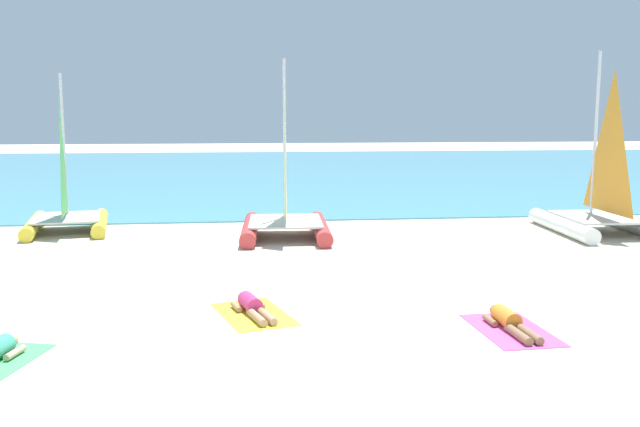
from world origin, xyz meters
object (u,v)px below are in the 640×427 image
(sailboat_yellow, at_px, (66,208))
(towel_middle, at_px, (254,314))
(sailboat_red, at_px, (285,211))
(sailboat_white, at_px, (600,207))
(towel_right, at_px, (511,330))
(sunbather_right, at_px, (510,321))
(sunbather_middle, at_px, (253,306))

(sailboat_yellow, xyz_separation_m, towel_middle, (5.47, -9.32, -0.70))
(sailboat_red, distance_m, sailboat_white, 9.34)
(towel_middle, relative_size, towel_right, 1.00)
(sailboat_white, distance_m, towel_middle, 12.67)
(sailboat_yellow, distance_m, towel_middle, 10.83)
(towel_right, distance_m, sunbather_right, 0.14)
(sailboat_white, height_order, sunbather_middle, sailboat_white)
(sailboat_white, relative_size, sunbather_right, 3.44)
(sailboat_red, xyz_separation_m, towel_middle, (-1.05, -7.64, -0.76))
(towel_right, xyz_separation_m, sunbather_right, (-0.00, 0.07, 0.13))
(sailboat_red, distance_m, towel_right, 9.60)
(sailboat_red, xyz_separation_m, sunbather_right, (3.17, -8.97, -0.63))
(sailboat_yellow, xyz_separation_m, sunbather_middle, (5.45, -9.26, -0.58))
(sailboat_yellow, xyz_separation_m, towel_right, (9.69, -10.71, -0.70))
(sailboat_white, xyz_separation_m, sunbather_right, (-6.16, -8.54, -0.67))
(sailboat_yellow, distance_m, sunbather_middle, 10.76)
(sailboat_red, distance_m, towel_middle, 7.75)
(sailboat_yellow, height_order, towel_middle, sailboat_yellow)
(sailboat_white, bearing_deg, sunbather_right, -123.22)
(sailboat_red, height_order, towel_middle, sailboat_red)
(sunbather_middle, relative_size, sunbather_right, 0.99)
(sunbather_middle, height_order, sunbather_right, same)
(sailboat_red, height_order, sunbather_right, sailboat_red)
(sunbather_right, bearing_deg, sailboat_white, 51.18)
(towel_right, bearing_deg, sailboat_yellow, 132.14)
(towel_middle, distance_m, towel_right, 4.45)
(sailboat_yellow, relative_size, sunbather_middle, 3.07)
(towel_middle, xyz_separation_m, sunbather_right, (4.22, -1.32, 0.13))
(sailboat_yellow, relative_size, sailboat_red, 0.93)
(towel_right, height_order, sunbather_right, sunbather_right)
(sailboat_white, distance_m, sunbather_middle, 12.65)
(sailboat_white, relative_size, towel_middle, 2.83)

